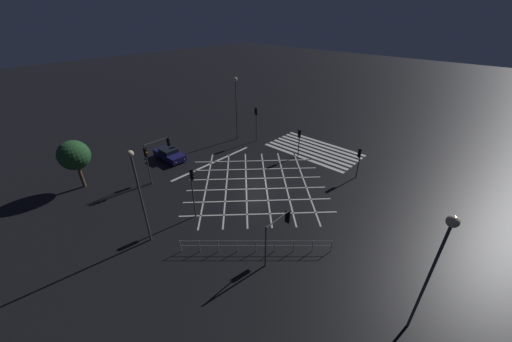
{
  "coord_description": "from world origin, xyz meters",
  "views": [
    {
      "loc": [
        -16.45,
        18.02,
        15.31
      ],
      "look_at": [
        0.0,
        0.0,
        1.45
      ],
      "focal_mm": 20.0,
      "sensor_mm": 36.0,
      "label": 1
    }
  ],
  "objects_px": {
    "traffic_light_ne_cross": "(159,150)",
    "street_lamp_far": "(236,97)",
    "street_lamp_west": "(138,184)",
    "traffic_light_sw_main": "(359,157)",
    "traffic_light_ne_main": "(147,158)",
    "traffic_light_nw_cross": "(279,227)",
    "street_lamp_east": "(440,251)",
    "traffic_light_median_north": "(192,183)",
    "traffic_light_median_south": "(299,138)",
    "street_tree_near": "(74,155)",
    "waiting_car": "(169,154)",
    "traffic_light_se_cross": "(256,118)"
  },
  "relations": [
    {
      "from": "traffic_light_ne_cross",
      "to": "street_lamp_east",
      "type": "xyz_separation_m",
      "value": [
        -24.17,
        -0.32,
        2.49
      ]
    },
    {
      "from": "street_lamp_west",
      "to": "traffic_light_sw_main",
      "type": "bearing_deg",
      "value": -110.75
    },
    {
      "from": "street_lamp_far",
      "to": "street_tree_near",
      "type": "relative_size",
      "value": 1.67
    },
    {
      "from": "traffic_light_ne_main",
      "to": "traffic_light_ne_cross",
      "type": "relative_size",
      "value": 0.95
    },
    {
      "from": "traffic_light_median_north",
      "to": "traffic_light_ne_cross",
      "type": "bearing_deg",
      "value": 78.11
    },
    {
      "from": "traffic_light_se_cross",
      "to": "street_lamp_east",
      "type": "height_order",
      "value": "street_lamp_east"
    },
    {
      "from": "street_lamp_east",
      "to": "street_tree_near",
      "type": "distance_m",
      "value": 29.3
    },
    {
      "from": "traffic_light_median_south",
      "to": "street_lamp_far",
      "type": "bearing_deg",
      "value": -83.5
    },
    {
      "from": "street_lamp_west",
      "to": "waiting_car",
      "type": "bearing_deg",
      "value": -38.79
    },
    {
      "from": "traffic_light_median_south",
      "to": "waiting_car",
      "type": "relative_size",
      "value": 0.8
    },
    {
      "from": "traffic_light_ne_cross",
      "to": "street_lamp_east",
      "type": "distance_m",
      "value": 24.3
    },
    {
      "from": "street_lamp_west",
      "to": "street_tree_near",
      "type": "height_order",
      "value": "street_lamp_west"
    },
    {
      "from": "traffic_light_se_cross",
      "to": "traffic_light_sw_main",
      "type": "height_order",
      "value": "traffic_light_se_cross"
    },
    {
      "from": "traffic_light_nw_cross",
      "to": "traffic_light_median_north",
      "type": "bearing_deg",
      "value": 98.62
    },
    {
      "from": "traffic_light_se_cross",
      "to": "street_lamp_west",
      "type": "bearing_deg",
      "value": 19.27
    },
    {
      "from": "traffic_light_median_north",
      "to": "street_lamp_far",
      "type": "xyz_separation_m",
      "value": [
        9.37,
        -14.03,
        2.41
      ]
    },
    {
      "from": "street_lamp_east",
      "to": "street_lamp_west",
      "type": "height_order",
      "value": "street_lamp_east"
    },
    {
      "from": "traffic_light_nw_cross",
      "to": "street_lamp_far",
      "type": "xyz_separation_m",
      "value": [
        17.27,
        -12.84,
        3.07
      ]
    },
    {
      "from": "traffic_light_se_cross",
      "to": "street_lamp_east",
      "type": "relative_size",
      "value": 0.59
    },
    {
      "from": "traffic_light_ne_cross",
      "to": "traffic_light_ne_main",
      "type": "bearing_deg",
      "value": -169.57
    },
    {
      "from": "traffic_light_sw_main",
      "to": "street_lamp_west",
      "type": "xyz_separation_m",
      "value": [
        7.31,
        19.29,
        2.61
      ]
    },
    {
      "from": "traffic_light_median_south",
      "to": "traffic_light_nw_cross",
      "type": "height_order",
      "value": "traffic_light_nw_cross"
    },
    {
      "from": "traffic_light_ne_cross",
      "to": "street_lamp_far",
      "type": "bearing_deg",
      "value": 7.94
    },
    {
      "from": "street_lamp_east",
      "to": "street_lamp_far",
      "type": "bearing_deg",
      "value": -25.05
    },
    {
      "from": "traffic_light_median_north",
      "to": "traffic_light_ne_cross",
      "type": "height_order",
      "value": "traffic_light_median_north"
    },
    {
      "from": "traffic_light_sw_main",
      "to": "street_tree_near",
      "type": "bearing_deg",
      "value": 46.16
    },
    {
      "from": "traffic_light_nw_cross",
      "to": "street_lamp_east",
      "type": "xyz_separation_m",
      "value": [
        -8.64,
        -0.73,
        3.11
      ]
    },
    {
      "from": "traffic_light_ne_main",
      "to": "street_lamp_west",
      "type": "bearing_deg",
      "value": -30.64
    },
    {
      "from": "traffic_light_ne_main",
      "to": "street_lamp_west",
      "type": "relative_size",
      "value": 0.54
    },
    {
      "from": "traffic_light_ne_main",
      "to": "street_lamp_west",
      "type": "height_order",
      "value": "street_lamp_west"
    },
    {
      "from": "traffic_light_median_south",
      "to": "traffic_light_ne_cross",
      "type": "bearing_deg",
      "value": -28.99
    },
    {
      "from": "traffic_light_median_north",
      "to": "street_lamp_far",
      "type": "bearing_deg",
      "value": 33.73
    },
    {
      "from": "street_lamp_east",
      "to": "street_lamp_west",
      "type": "relative_size",
      "value": 1.02
    },
    {
      "from": "traffic_light_median_north",
      "to": "street_lamp_far",
      "type": "distance_m",
      "value": 17.05
    },
    {
      "from": "street_tree_near",
      "to": "traffic_light_nw_cross",
      "type": "bearing_deg",
      "value": -163.53
    },
    {
      "from": "traffic_light_median_north",
      "to": "traffic_light_nw_cross",
      "type": "bearing_deg",
      "value": -81.38
    },
    {
      "from": "street_lamp_west",
      "to": "street_lamp_far",
      "type": "relative_size",
      "value": 0.93
    },
    {
      "from": "traffic_light_se_cross",
      "to": "street_tree_near",
      "type": "height_order",
      "value": "street_tree_near"
    },
    {
      "from": "traffic_light_median_north",
      "to": "street_lamp_west",
      "type": "distance_m",
      "value": 4.5
    },
    {
      "from": "traffic_light_median_south",
      "to": "street_lamp_east",
      "type": "xyz_separation_m",
      "value": [
        -16.71,
        13.16,
        3.24
      ]
    },
    {
      "from": "street_lamp_east",
      "to": "street_tree_near",
      "type": "relative_size",
      "value": 1.58
    },
    {
      "from": "traffic_light_median_south",
      "to": "street_lamp_west",
      "type": "bearing_deg",
      "value": -0.12
    },
    {
      "from": "traffic_light_sw_main",
      "to": "street_lamp_east",
      "type": "distance_m",
      "value": 16.58
    },
    {
      "from": "traffic_light_nw_cross",
      "to": "street_lamp_east",
      "type": "bearing_deg",
      "value": -85.19
    },
    {
      "from": "traffic_light_sw_main",
      "to": "traffic_light_ne_cross",
      "type": "xyz_separation_m",
      "value": [
        14.74,
        13.54,
        0.8
      ]
    },
    {
      "from": "traffic_light_sw_main",
      "to": "street_lamp_far",
      "type": "relative_size",
      "value": 0.41
    },
    {
      "from": "traffic_light_se_cross",
      "to": "traffic_light_median_south",
      "type": "height_order",
      "value": "traffic_light_se_cross"
    },
    {
      "from": "traffic_light_sw_main",
      "to": "traffic_light_ne_main",
      "type": "bearing_deg",
      "value": 46.17
    },
    {
      "from": "traffic_light_ne_cross",
      "to": "street_lamp_far",
      "type": "xyz_separation_m",
      "value": [
        1.73,
        -12.43,
        2.46
      ]
    },
    {
      "from": "traffic_light_ne_main",
      "to": "street_lamp_east",
      "type": "bearing_deg",
      "value": 4.39
    }
  ]
}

